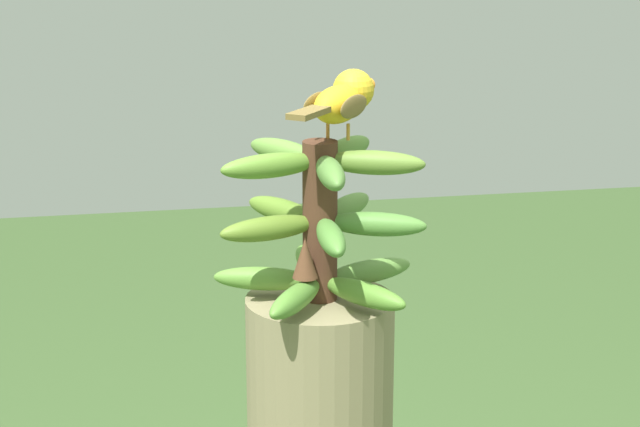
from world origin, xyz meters
name	(u,v)px	position (x,y,z in m)	size (l,w,h in m)	color
banana_bunch	(320,222)	(0.00, 0.00, 1.08)	(0.31, 0.31, 0.23)	#4C2D1E
perched_bird	(343,99)	(0.04, 0.02, 1.25)	(0.16, 0.19, 0.09)	#C68933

